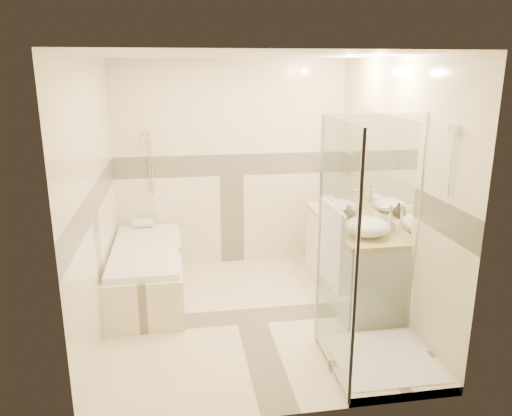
{
  "coord_description": "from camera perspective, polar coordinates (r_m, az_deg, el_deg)",
  "views": [
    {
      "loc": [
        -0.66,
        -4.45,
        2.39
      ],
      "look_at": [
        0.1,
        0.25,
        1.05
      ],
      "focal_mm": 35.0,
      "sensor_mm": 36.0,
      "label": 1
    }
  ],
  "objects": [
    {
      "name": "rolled_towel",
      "position": [
        6.08,
        -12.76,
        -1.69
      ],
      "size": [
        0.24,
        0.11,
        0.11
      ],
      "primitive_type": "cylinder",
      "rotation": [
        0.0,
        1.57,
        0.0
      ],
      "color": "silver",
      "rests_on": "bathtub"
    },
    {
      "name": "room",
      "position": [
        4.66,
        -0.08,
        1.66
      ],
      "size": [
        2.82,
        3.02,
        2.52
      ],
      "color": "beige",
      "rests_on": "ground"
    },
    {
      "name": "folded_towels",
      "position": [
        5.95,
        8.41,
        0.88
      ],
      "size": [
        0.16,
        0.24,
        0.07
      ],
      "primitive_type": "cube",
      "rotation": [
        0.0,
        0.0,
        -0.14
      ],
      "color": "silver",
      "rests_on": "vanity"
    },
    {
      "name": "vessel_sink_far",
      "position": [
        4.86,
        12.61,
        -2.09
      ],
      "size": [
        0.44,
        0.44,
        0.18
      ],
      "primitive_type": "ellipsoid",
      "color": "white",
      "rests_on": "vanity"
    },
    {
      "name": "faucet_near",
      "position": [
        5.61,
        11.81,
        1.11
      ],
      "size": [
        0.11,
        0.03,
        0.27
      ],
      "color": "silver",
      "rests_on": "vanity"
    },
    {
      "name": "amenity_bottle_b",
      "position": [
        5.35,
        10.46,
        -0.44
      ],
      "size": [
        0.12,
        0.12,
        0.15
      ],
      "primitive_type": "imported",
      "rotation": [
        0.0,
        0.0,
        0.05
      ],
      "color": "black",
      "rests_on": "vanity"
    },
    {
      "name": "bathtub",
      "position": [
        5.53,
        -12.36,
        -6.82
      ],
      "size": [
        0.75,
        1.7,
        0.56
      ],
      "color": "beige",
      "rests_on": "ground"
    },
    {
      "name": "vessel_sink_near",
      "position": [
        5.56,
        9.68,
        0.18
      ],
      "size": [
        0.37,
        0.37,
        0.15
      ],
      "primitive_type": "ellipsoid",
      "color": "white",
      "rests_on": "vanity"
    },
    {
      "name": "shower_enclosure",
      "position": [
        4.23,
        12.76,
        -11.16
      ],
      "size": [
        0.96,
        0.93,
        2.04
      ],
      "color": "beige",
      "rests_on": "ground"
    },
    {
      "name": "vanity",
      "position": [
        5.45,
        10.67,
        -5.72
      ],
      "size": [
        0.58,
        1.62,
        0.85
      ],
      "color": "silver",
      "rests_on": "ground"
    },
    {
      "name": "amenity_bottle_a",
      "position": [
        5.28,
        10.74,
        -0.65
      ],
      "size": [
        0.09,
        0.09,
        0.16
      ],
      "primitive_type": "imported",
      "rotation": [
        0.0,
        0.0,
        0.27
      ],
      "color": "black",
      "rests_on": "vanity"
    },
    {
      "name": "faucet_far",
      "position": [
        4.92,
        15.0,
        -1.07
      ],
      "size": [
        0.12,
        0.03,
        0.29
      ],
      "color": "silver",
      "rests_on": "vanity"
    }
  ]
}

